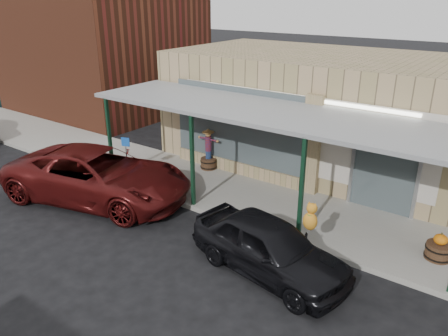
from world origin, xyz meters
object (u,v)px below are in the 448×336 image
Objects in this scene: handicap_sign at (126,152)px; parked_sedan at (269,246)px; barrel_scarecrow at (209,155)px; barrel_pumpkin at (439,249)px; car_maroon at (98,175)px.

parked_sedan is at bearing -33.30° from handicap_sign.
barrel_scarecrow is 8.38m from barrel_pumpkin.
barrel_scarecrow is 0.26× the size of car_maroon.
handicap_sign is at bearing 84.87° from parked_sedan.
barrel_scarecrow is 0.36× the size of parked_sedan.
barrel_pumpkin is 0.53× the size of handicap_sign.
barrel_pumpkin is 4.23m from parked_sedan.
barrel_pumpkin is at bearing -6.59° from barrel_scarecrow.
barrel_scarecrow is 1.03× the size of handicap_sign.
barrel_scarecrow is at bearing 59.84° from parked_sedan.
car_maroon is (-9.69, -2.48, 0.43)m from barrel_pumpkin.
barrel_pumpkin is at bearing -40.28° from parked_sedan.
handicap_sign is at bearing -2.85° from car_maroon.
barrel_scarecrow is at bearing 170.16° from barrel_pumpkin.
car_maroon is at bearing -165.63° from barrel_pumpkin.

